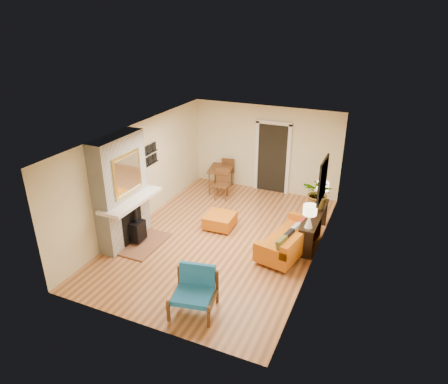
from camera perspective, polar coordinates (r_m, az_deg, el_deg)
The scene contains 10 objects.
room_shell at distance 11.32m, azimuth 7.80°, elevation 4.56°, with size 6.50×6.50×6.50m.
fireplace at distance 9.40m, azimuth -14.27°, elevation -0.23°, with size 1.09×1.68×2.60m.
sofa at distance 9.22m, azimuth 9.64°, elevation -6.71°, with size 1.14×1.99×0.74m.
ottoman at distance 10.14m, azimuth -0.60°, elevation -4.05°, with size 0.74×0.74×0.36m.
blue_chair at distance 7.49m, azimuth -4.19°, elevation -13.50°, with size 0.92×0.91×0.82m.
dining_table at distance 12.12m, azimuth -0.14°, elevation 2.80°, with size 0.94×1.68×0.88m.
console_table at distance 9.65m, azimuth 12.83°, elevation -3.78°, with size 0.34×1.85×0.72m.
lamp_near at distance 8.80m, azimuth 12.14°, elevation -3.05°, with size 0.30×0.30×0.54m.
lamp_far at distance 10.04m, azimuth 13.87°, elevation 0.33°, with size 0.30×0.30×0.54m.
houseplant at distance 9.68m, azimuth 13.42°, elevation -0.17°, with size 0.71×0.62×0.79m, color #1E5919.
Camera 1 is at (3.45, -7.65, 5.03)m, focal length 32.00 mm.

